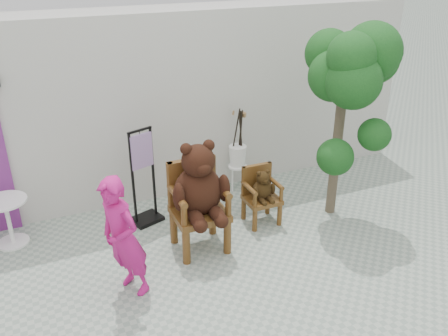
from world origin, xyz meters
The scene contains 9 objects.
ground_plane centered at (0.00, 0.00, 0.00)m, with size 60.00×60.00×0.00m, color #919C8C.
back_wall centered at (0.00, 3.10, 1.50)m, with size 9.00×1.00×3.00m, color beige.
chair_big centered at (-0.11, 0.97, 0.90)m, with size 0.79×0.84×1.61m.
chair_small centered at (1.00, 1.26, 0.53)m, with size 0.51×0.48×0.89m.
person centered at (-1.26, 0.40, 0.81)m, with size 0.59×0.39×1.61m, color #B91670.
cafe_table centered at (-2.54, 2.13, 0.44)m, with size 0.60×0.60×0.70m.
display_stand centered at (-0.62, 1.95, 0.58)m, with size 0.54×0.48×1.51m.
stool_bucket centered at (1.12, 2.35, 0.64)m, with size 0.32×0.32×1.45m.
tree centered at (2.21, 0.98, 2.28)m, with size 1.39×1.50×2.97m.
Camera 1 is at (-2.04, -4.30, 3.90)m, focal length 38.00 mm.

